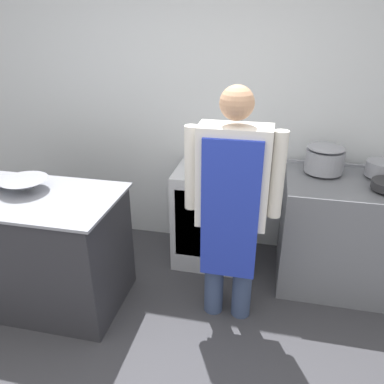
# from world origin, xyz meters

# --- Properties ---
(wall_back) EXTENTS (8.00, 0.05, 2.70)m
(wall_back) POSITION_xyz_m (0.00, 2.03, 1.35)
(wall_back) COLOR silver
(wall_back) RESTS_ON ground_plane
(prep_counter) EXTENTS (1.34, 0.74, 0.90)m
(prep_counter) POSITION_xyz_m (-1.07, 0.85, 0.45)
(prep_counter) COLOR #2D2D33
(prep_counter) RESTS_ON ground_plane
(stove) EXTENTS (1.01, 0.73, 0.92)m
(stove) POSITION_xyz_m (1.24, 1.59, 0.45)
(stove) COLOR slate
(stove) RESTS_ON ground_plane
(fridge_unit) EXTENTS (0.64, 0.58, 0.87)m
(fridge_unit) POSITION_xyz_m (0.14, 1.69, 0.44)
(fridge_unit) COLOR silver
(fridge_unit) RESTS_ON ground_plane
(person_cook) EXTENTS (0.64, 0.24, 1.68)m
(person_cook) POSITION_xyz_m (0.38, 0.99, 0.96)
(person_cook) COLOR #38476B
(person_cook) RESTS_ON ground_plane
(mixing_bowl) EXTENTS (0.33, 0.33, 0.09)m
(mixing_bowl) POSITION_xyz_m (-1.10, 0.92, 0.95)
(mixing_bowl) COLOR gray
(mixing_bowl) RESTS_ON prep_counter
(small_bowl) EXTENTS (0.22, 0.22, 0.06)m
(small_bowl) POSITION_xyz_m (-1.32, 0.95, 0.93)
(small_bowl) COLOR gray
(small_bowl) RESTS_ON prep_counter
(stock_pot) EXTENTS (0.30, 0.30, 0.22)m
(stock_pot) POSITION_xyz_m (1.02, 1.72, 1.03)
(stock_pot) COLOR gray
(stock_pot) RESTS_ON stove
(sauce_pot) EXTENTS (0.24, 0.24, 0.11)m
(sauce_pot) POSITION_xyz_m (1.44, 1.72, 0.98)
(sauce_pot) COLOR gray
(sauce_pot) RESTS_ON stove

